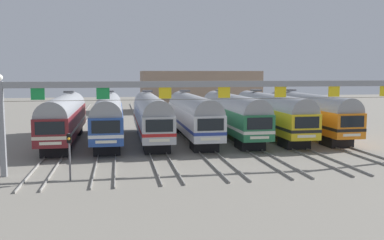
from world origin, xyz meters
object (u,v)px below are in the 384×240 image
Objects in this scene: commuter_train_maroon at (64,117)px; commuter_train_blue at (108,116)px; commuter_train_yellow at (271,113)px; commuter_train_green at (232,114)px; commuter_train_orange at (308,112)px; catenary_gantry at (224,95)px; commuter_train_stainless at (151,115)px; yard_signal_mast at (69,148)px; commuter_train_silver at (192,114)px.

commuter_train_blue is at bearing 0.00° from commuter_train_maroon.
commuter_train_blue is at bearing 180.00° from commuter_train_yellow.
commuter_train_blue and commuter_train_green have the same top height.
commuter_train_green is at bearing 180.00° from commuter_train_yellow.
commuter_train_orange is 0.58× the size of catenary_gantry.
commuter_train_maroon is 1.00× the size of commuter_train_blue.
catenary_gantry is at bearing -72.14° from commuter_train_stainless.
commuter_train_maroon is 8.70m from commuter_train_stainless.
commuter_train_yellow is (21.74, 0.00, 0.00)m from commuter_train_maroon.
yard_signal_mast is at bearing -141.79° from commuter_train_yellow.
catenary_gantry is (13.05, -13.50, 2.77)m from commuter_train_maroon.
commuter_train_blue is 5.71× the size of yard_signal_mast.
commuter_train_green is (17.39, 0.00, 0.00)m from commuter_train_maroon.
commuter_train_maroon is at bearing 180.00° from commuter_train_stainless.
catenary_gantry is at bearing -45.98° from commuter_train_maroon.
commuter_train_orange reaches higher than yard_signal_mast.
commuter_train_maroon is at bearing 134.02° from catenary_gantry.
commuter_train_silver is at bearing 0.00° from commuter_train_maroon.
commuter_train_silver is 4.35m from commuter_train_green.
commuter_train_stainless is 4.35m from commuter_train_silver.
commuter_train_yellow is (4.35, 0.00, 0.00)m from commuter_train_green.
commuter_train_yellow reaches higher than yard_signal_mast.
yard_signal_mast is at bearing -147.21° from commuter_train_orange.
commuter_train_orange is 5.71× the size of yard_signal_mast.
commuter_train_maroon is 0.58× the size of catenary_gantry.
commuter_train_orange is 18.98m from catenary_gantry.
commuter_train_green reaches higher than yard_signal_mast.
catenary_gantry is (-13.05, -13.50, 2.77)m from commuter_train_orange.
yard_signal_mast is (-2.17, -15.41, -0.49)m from commuter_train_blue.
commuter_train_stainless is 1.00× the size of commuter_train_yellow.
commuter_train_stainless is 1.00× the size of commuter_train_orange.
yard_signal_mast is at bearing -112.95° from commuter_train_stainless.
commuter_train_orange is at bearing 0.00° from commuter_train_silver.
commuter_train_maroon is 15.57m from yard_signal_mast.
commuter_train_stainless reaches higher than yard_signal_mast.
commuter_train_silver and commuter_train_yellow have the same top height.
commuter_train_blue is at bearing 81.97° from yard_signal_mast.
commuter_train_orange is at bearing 45.98° from catenary_gantry.
commuter_train_silver is at bearing 180.00° from commuter_train_green.
commuter_train_blue is 15.57m from yard_signal_mast.
commuter_train_green is (8.70, 0.00, 0.00)m from commuter_train_stainless.
commuter_train_stainless is 1.00× the size of commuter_train_silver.
commuter_train_stainless and commuter_train_silver have the same top height.
commuter_train_green is 21.66m from yard_signal_mast.
yard_signal_mast is (-19.57, -15.41, -0.49)m from commuter_train_yellow.
commuter_train_orange is (26.09, 0.00, 0.00)m from commuter_train_maroon.
catenary_gantry reaches higher than commuter_train_maroon.
commuter_train_maroon is at bearing 180.00° from commuter_train_green.
catenary_gantry reaches higher than commuter_train_orange.
commuter_train_stainless is 5.71× the size of yard_signal_mast.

